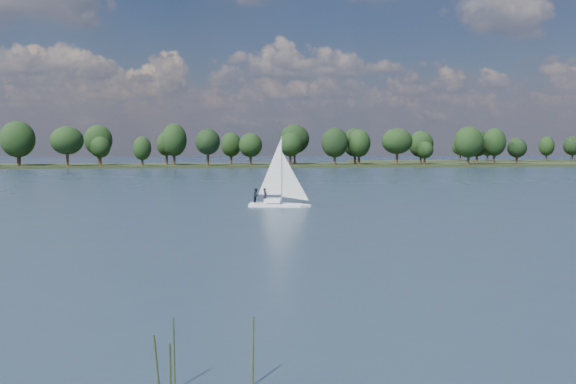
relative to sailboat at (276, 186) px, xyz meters
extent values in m
plane|color=#233342|center=(6.27, 49.21, -2.46)|extent=(700.00, 700.00, 0.00)
cube|color=black|center=(6.27, 161.21, -2.46)|extent=(660.00, 40.00, 1.50)
cube|color=white|center=(0.10, 0.01, -2.46)|extent=(6.94, 3.39, 0.79)
cube|color=white|center=(0.10, 0.01, -1.67)|extent=(2.19, 1.61, 0.49)
cylinder|color=#B7B8BF|center=(0.10, 0.01, 2.02)|extent=(0.12, 0.12, 7.86)
imported|color=black|center=(-1.29, 0.21, -1.06)|extent=(0.52, 0.69, 1.70)
imported|color=black|center=(-2.37, -0.25, -1.06)|extent=(0.95, 1.03, 1.70)
cylinder|color=#283316|center=(-7.61, -57.68, -1.50)|extent=(3.20, 3.20, 2.02)
camera|label=1|loc=(-7.64, -75.58, 4.70)|focal=40.00mm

